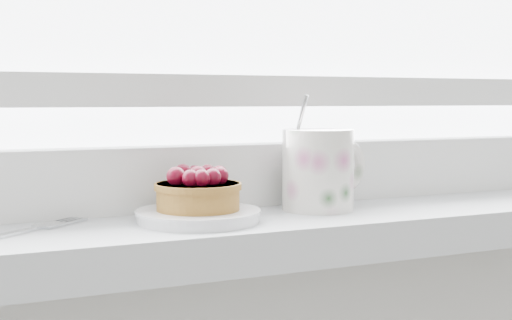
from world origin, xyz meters
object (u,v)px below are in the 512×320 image
saucer (198,216)px  fork (14,233)px  floral_mug (320,168)px  raspberry_tart (198,190)px

saucer → fork: 0.17m
floral_mug → saucer: bearing=-172.7°
fork → saucer: bearing=-1.6°
saucer → floral_mug: (0.15, 0.02, 0.04)m
floral_mug → fork: bearing=-177.5°
saucer → floral_mug: size_ratio=0.98×
saucer → fork: size_ratio=0.84×
floral_mug → fork: (-0.32, -0.01, -0.04)m
raspberry_tart → fork: size_ratio=0.58×
raspberry_tart → fork: (-0.17, 0.00, -0.03)m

